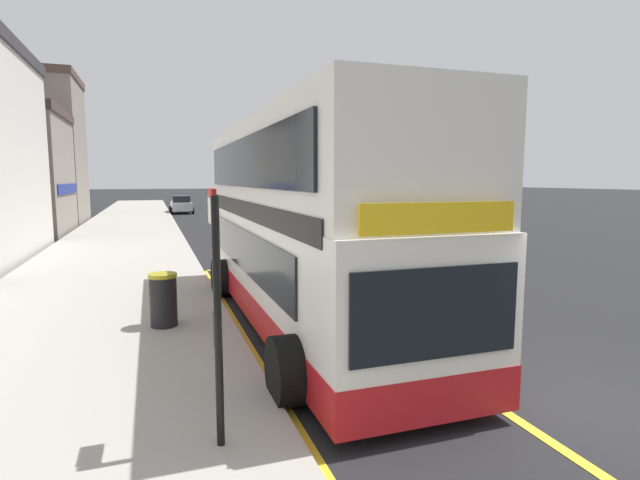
{
  "coord_description": "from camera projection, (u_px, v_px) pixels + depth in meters",
  "views": [
    {
      "loc": [
        -5.57,
        -4.74,
        3.16
      ],
      "look_at": [
        -2.09,
        5.42,
        1.83
      ],
      "focal_mm": 27.72,
      "sensor_mm": 36.0,
      "label": 1
    }
  ],
  "objects": [
    {
      "name": "pavement_near",
      "position": [
        131.0,
        224.0,
        34.43
      ],
      "size": [
        6.0,
        76.0,
        0.14
      ],
      "primitive_type": "cube",
      "color": "#A39E93",
      "rests_on": "ground"
    },
    {
      "name": "parked_car_silver_far",
      "position": [
        181.0,
        205.0,
        45.66
      ],
      "size": [
        2.09,
        4.2,
        1.62
      ],
      "rotation": [
        0.0,
        0.0,
        0.02
      ],
      "color": "#B2B5BA",
      "rests_on": "ground"
    },
    {
      "name": "bus_bay_markings",
      "position": [
        302.0,
        322.0,
        10.94
      ],
      "size": [
        2.97,
        14.23,
        0.01
      ],
      "color": "yellow",
      "rests_on": "ground"
    },
    {
      "name": "bus_stop_sign",
      "position": [
        216.0,
        299.0,
        5.52
      ],
      "size": [
        0.09,
        0.51,
        2.92
      ],
      "color": "black",
      "rests_on": "pavement_near"
    },
    {
      "name": "double_decker_bus",
      "position": [
        302.0,
        229.0,
        10.81
      ],
      "size": [
        3.26,
        10.88,
        4.4
      ],
      "color": "white",
      "rests_on": "ground"
    },
    {
      "name": "ground_plane",
      "position": [
        231.0,
        222.0,
        36.68
      ],
      "size": [
        260.0,
        260.0,
        0.0
      ],
      "primitive_type": "plane",
      "color": "black"
    },
    {
      "name": "litter_bin",
      "position": [
        163.0,
        300.0,
        10.16
      ],
      "size": [
        0.57,
        0.57,
        1.1
      ],
      "color": "black",
      "rests_on": "pavement_near"
    },
    {
      "name": "terrace_corner",
      "position": [
        11.0,
        149.0,
        34.22
      ],
      "size": [
        9.13,
        7.17,
        11.34
      ],
      "color": "gray",
      "rests_on": "ground"
    }
  ]
}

